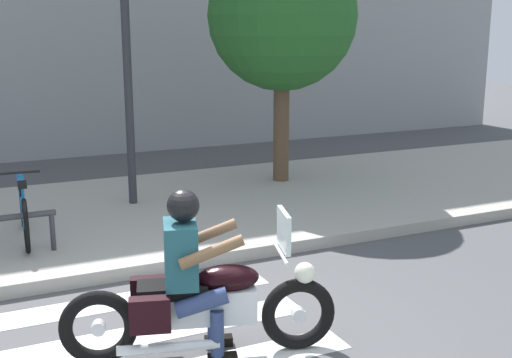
{
  "coord_description": "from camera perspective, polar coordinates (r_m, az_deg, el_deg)",
  "views": [
    {
      "loc": [
        -1.6,
        -4.48,
        2.67
      ],
      "look_at": [
        1.32,
        1.76,
        1.07
      ],
      "focal_mm": 45.81,
      "sensor_mm": 36.0,
      "label": 1
    }
  ],
  "objects": [
    {
      "name": "crosswalk_stripe_3",
      "position": [
        6.11,
        -8.44,
        -12.98
      ],
      "size": [
        2.8,
        0.4,
        0.01
      ],
      "primitive_type": "cube",
      "color": "white",
      "rests_on": "ground"
    },
    {
      "name": "sidewalk",
      "position": [
        9.32,
        -14.19,
        -3.53
      ],
      "size": [
        24.0,
        4.4,
        0.15
      ],
      "primitive_type": "cube",
      "color": "#A8A399",
      "rests_on": "ground"
    },
    {
      "name": "street_lamp",
      "position": [
        9.49,
        -11.26,
        11.56
      ],
      "size": [
        0.28,
        0.28,
        4.03
      ],
      "color": "#2D2D33",
      "rests_on": "ground"
    },
    {
      "name": "bicycle_3",
      "position": [
        8.4,
        -19.62,
        -2.68
      ],
      "size": [
        0.48,
        1.71,
        0.77
      ],
      "color": "black",
      "rests_on": "sidewalk"
    },
    {
      "name": "motorcycle",
      "position": [
        5.46,
        -4.76,
        -10.88
      ],
      "size": [
        2.22,
        0.91,
        1.22
      ],
      "color": "black",
      "rests_on": "ground"
    },
    {
      "name": "rider",
      "position": [
        5.32,
        -5.68,
        -7.3
      ],
      "size": [
        0.72,
        0.65,
        1.44
      ],
      "color": "#1E4C59",
      "rests_on": "ground"
    },
    {
      "name": "tree_near_rack",
      "position": [
        10.81,
        2.3,
        14.0
      ],
      "size": [
        2.43,
        2.43,
        4.08
      ],
      "color": "brown",
      "rests_on": "ground"
    },
    {
      "name": "crosswalk_stripe_4",
      "position": [
        6.81,
        -10.42,
        -10.22
      ],
      "size": [
        2.8,
        0.4,
        0.01
      ],
      "primitive_type": "cube",
      "color": "white",
      "rests_on": "ground"
    }
  ]
}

